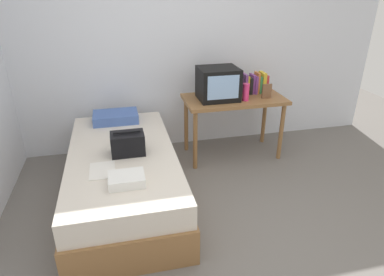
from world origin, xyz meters
name	(u,v)px	position (x,y,z in m)	size (l,w,h in m)	color
ground_plane	(230,241)	(0.00, 0.00, 0.00)	(8.00, 8.00, 0.00)	slate
wall_back	(181,42)	(0.00, 2.00, 1.30)	(5.20, 0.10, 2.60)	silver
bed	(124,176)	(-0.81, 0.81, 0.26)	(1.00, 2.00, 0.53)	olive
desk	(234,105)	(0.52, 1.48, 0.64)	(1.16, 0.60, 0.74)	olive
tv	(218,84)	(0.32, 1.48, 0.92)	(0.44, 0.39, 0.36)	black
water_bottle	(246,92)	(0.61, 1.36, 0.83)	(0.07, 0.07, 0.19)	#E53372
book_row	(255,84)	(0.82, 1.61, 0.85)	(0.30, 0.17, 0.25)	#7A3D89
picture_frame	(267,91)	(0.88, 1.38, 0.82)	(0.11, 0.02, 0.16)	brown
pillow	(116,117)	(-0.84, 1.58, 0.58)	(0.49, 0.32, 0.10)	#4766AD
handbag	(128,143)	(-0.75, 0.76, 0.63)	(0.30, 0.20, 0.22)	black
magazine	(102,170)	(-0.98, 0.49, 0.53)	(0.21, 0.29, 0.01)	white
remote_dark	(138,174)	(-0.69, 0.36, 0.54)	(0.04, 0.16, 0.02)	black
folded_towel	(127,179)	(-0.79, 0.25, 0.56)	(0.28, 0.22, 0.08)	white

